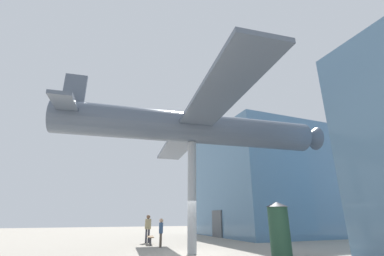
# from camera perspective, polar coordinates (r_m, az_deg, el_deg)

# --- Properties ---
(ground_plane) EXTENTS (80.00, 80.00, 0.00)m
(ground_plane) POSITION_cam_1_polar(r_m,az_deg,el_deg) (13.91, 0.00, -26.26)
(ground_plane) COLOR gray
(glass_pavilion_left) EXTENTS (11.59, 13.75, 10.77)m
(glass_pavilion_left) POSITION_cam_1_polar(r_m,az_deg,el_deg) (28.91, 17.82, -11.59)
(glass_pavilion_left) COLOR slate
(glass_pavilion_left) RESTS_ON ground_plane
(support_pylon_central) EXTENTS (0.46, 0.46, 5.65)m
(support_pylon_central) POSITION_cam_1_polar(r_m,az_deg,el_deg) (13.85, 0.00, -14.57)
(support_pylon_central) COLOR #999EA3
(support_pylon_central) RESTS_ON ground_plane
(suspended_airplane) EXTENTS (16.45, 16.02, 3.32)m
(suspended_airplane) POSITION_cam_1_polar(r_m,az_deg,el_deg) (14.66, 0.61, -0.00)
(suspended_airplane) COLOR #4C5666
(suspended_airplane) RESTS_ON support_pylon_central
(visitor_person) EXTENTS (0.45, 0.34, 1.63)m
(visitor_person) POSITION_cam_1_polar(r_m,az_deg,el_deg) (16.93, -6.91, -21.70)
(visitor_person) COLOR #4C4238
(visitor_person) RESTS_ON ground_plane
(visitor_second) EXTENTS (0.28, 0.40, 1.87)m
(visitor_second) POSITION_cam_1_polar(r_m,az_deg,el_deg) (19.84, -9.77, -20.70)
(visitor_second) COLOR #383842
(visitor_second) RESTS_ON ground_plane
(plaza_bench) EXTENTS (1.64, 0.69, 0.50)m
(plaza_bench) POSITION_cam_1_polar(r_m,az_deg,el_deg) (18.79, -9.22, -22.86)
(plaza_bench) COLOR #846647
(plaza_bench) RESTS_ON ground_plane
(info_kiosk) EXTENTS (0.89, 0.89, 2.28)m
(info_kiosk) POSITION_cam_1_polar(r_m,az_deg,el_deg) (11.12, 18.88, -21.03)
(info_kiosk) COLOR #234733
(info_kiosk) RESTS_ON ground_plane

